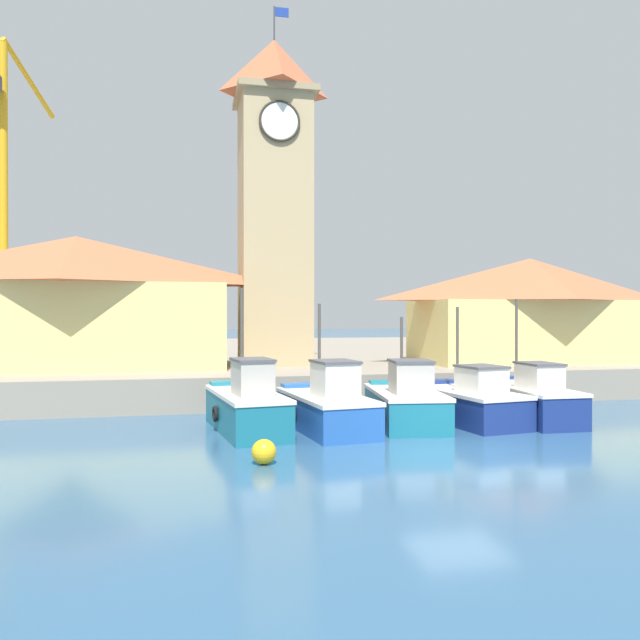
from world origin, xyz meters
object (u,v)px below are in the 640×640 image
fishing_boat_far_left (247,406)px  fishing_boat_left_outer (326,406)px  warehouse_left (76,301)px  mooring_buoy (264,452)px  fishing_boat_center (526,399)px  fishing_boat_mid_left (468,402)px  clock_tower (274,194)px  warehouse_right (530,309)px  port_crane_near (5,229)px  fishing_boat_left_inner (406,403)px

fishing_boat_far_left → fishing_boat_left_outer: bearing=-6.0°
warehouse_left → mooring_buoy: warehouse_left is taller
fishing_boat_far_left → fishing_boat_center: size_ratio=0.98×
fishing_boat_far_left → fishing_boat_mid_left: 7.61m
fishing_boat_center → clock_tower: clock_tower is taller
fishing_boat_left_outer → clock_tower: clock_tower is taller
fishing_boat_center → warehouse_left: bearing=150.9°
fishing_boat_mid_left → warehouse_left: 17.35m
fishing_boat_far_left → fishing_boat_center: bearing=0.9°
warehouse_left → fishing_boat_center: bearing=-29.1°
fishing_boat_mid_left → mooring_buoy: fishing_boat_mid_left is taller
warehouse_right → mooring_buoy: bearing=-139.0°
clock_tower → fishing_boat_center: bearing=-52.2°
fishing_boat_mid_left → warehouse_right: size_ratio=0.43×
fishing_boat_left_outer → warehouse_right: size_ratio=0.44×
fishing_boat_left_outer → mooring_buoy: size_ratio=8.30×
clock_tower → warehouse_left: bearing=-176.2°
fishing_boat_left_outer → fishing_boat_mid_left: size_ratio=1.03×
fishing_boat_left_outer → port_crane_near: 31.93m
fishing_boat_mid_left → warehouse_left: (-14.19, 9.29, 3.62)m
fishing_boat_left_inner → fishing_boat_left_outer: bearing=-174.9°
warehouse_right → fishing_boat_left_outer: bearing=-144.3°
warehouse_left → warehouse_right: 21.89m
fishing_boat_mid_left → clock_tower: size_ratio=0.29×
fishing_boat_center → warehouse_right: (5.41, 8.74, 3.29)m
warehouse_left → port_crane_near: port_crane_near is taller
fishing_boat_center → fishing_boat_mid_left: bearing=-177.4°
fishing_boat_left_inner → warehouse_right: 13.77m
fishing_boat_far_left → warehouse_right: (15.30, 8.89, 3.22)m
fishing_boat_center → mooring_buoy: fishing_boat_center is taller
fishing_boat_center → mooring_buoy: 10.92m
fishing_boat_center → fishing_boat_left_inner: bearing=-177.8°
fishing_boat_far_left → fishing_boat_left_outer: fishing_boat_far_left is taller
mooring_buoy → warehouse_left: bearing=115.5°
fishing_boat_mid_left → warehouse_left: bearing=146.8°
fishing_boat_left_outer → warehouse_right: (12.76, 9.16, 3.27)m
fishing_boat_far_left → warehouse_left: bearing=125.2°
fishing_boat_far_left → fishing_boat_mid_left: bearing=0.4°
warehouse_right → port_crane_near: 34.01m
fishing_boat_left_outer → clock_tower: 13.43m
fishing_boat_far_left → port_crane_near: size_ratio=0.25×
fishing_boat_mid_left → clock_tower: (-5.29, 9.87, 8.80)m
warehouse_right → port_crane_near: bearing=149.8°
fishing_boat_left_inner → port_crane_near: size_ratio=0.23×
fishing_boat_left_inner → mooring_buoy: 6.93m
fishing_boat_left_inner → mooring_buoy: fishing_boat_left_inner is taller
fishing_boat_far_left → fishing_boat_left_outer: 2.55m
fishing_boat_far_left → fishing_boat_left_inner: (5.32, -0.02, -0.05)m
port_crane_near → fishing_boat_far_left: bearing=-62.0°
fishing_boat_center → warehouse_left: (-16.48, 9.19, 3.59)m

